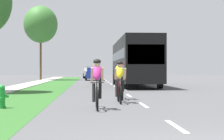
% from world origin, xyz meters
% --- Properties ---
extents(ground_plane, '(120.00, 120.00, 0.00)m').
position_xyz_m(ground_plane, '(0.00, 20.00, 0.00)').
color(ground_plane, '#4C4C4F').
extents(grass_verge, '(2.80, 70.00, 0.01)m').
position_xyz_m(grass_verge, '(-4.74, 20.00, 0.00)').
color(grass_verge, '#2D6026').
rests_on(grass_verge, ground_plane).
extents(sidewalk_concrete, '(1.63, 70.00, 0.10)m').
position_xyz_m(sidewalk_concrete, '(-6.95, 20.00, 0.00)').
color(sidewalk_concrete, '#B2ADA3').
rests_on(sidewalk_concrete, ground_plane).
extents(lane_markings_center, '(0.12, 53.13, 0.01)m').
position_xyz_m(lane_markings_center, '(0.00, 24.00, 0.00)').
color(lane_markings_center, white).
rests_on(lane_markings_center, ground_plane).
extents(fire_hydrant_green, '(0.44, 0.38, 0.76)m').
position_xyz_m(fire_hydrant_green, '(-4.74, 6.96, 0.37)').
color(fire_hydrant_green, '#1E8C33').
rests_on(fire_hydrant_green, ground_plane).
extents(cyclist_lead, '(0.42, 1.72, 1.58)m').
position_xyz_m(cyclist_lead, '(-1.67, 6.46, 0.81)').
color(cyclist_lead, black).
rests_on(cyclist_lead, ground_plane).
extents(cyclist_trailing, '(0.42, 1.72, 1.58)m').
position_xyz_m(cyclist_trailing, '(-0.78, 8.56, 0.81)').
color(cyclist_trailing, black).
rests_on(cyclist_trailing, ground_plane).
extents(cyclist_distant, '(0.42, 1.72, 1.58)m').
position_xyz_m(cyclist_distant, '(-0.57, 10.18, 0.81)').
color(cyclist_distant, black).
rests_on(cyclist_distant, ground_plane).
extents(bus_black, '(2.78, 11.60, 3.48)m').
position_xyz_m(bus_black, '(1.50, 22.19, 1.98)').
color(bus_black, black).
rests_on(bus_black, ground_plane).
extents(sedan_blue, '(1.98, 4.30, 1.52)m').
position_xyz_m(sedan_blue, '(-1.42, 37.84, 0.77)').
color(sedan_blue, '#23389E').
rests_on(sedan_blue, ground_plane).
extents(pickup_white, '(2.22, 5.10, 1.64)m').
position_xyz_m(pickup_white, '(-1.71, 47.47, 0.83)').
color(pickup_white, silver).
rests_on(pickup_white, ground_plane).
extents(suv_dark_green, '(2.15, 4.70, 1.79)m').
position_xyz_m(suv_dark_green, '(-1.70, 59.00, 0.95)').
color(suv_dark_green, '#194C2D').
rests_on(suv_dark_green, ground_plane).
extents(street_tree_far, '(4.10, 4.10, 9.05)m').
position_xyz_m(street_tree_far, '(-7.83, 38.85, 6.77)').
color(street_tree_far, brown).
rests_on(street_tree_far, ground_plane).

